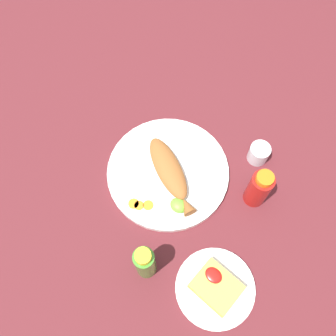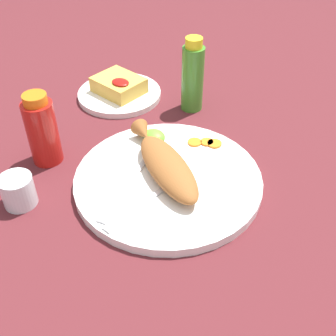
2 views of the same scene
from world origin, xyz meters
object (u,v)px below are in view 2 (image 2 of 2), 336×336
object	(u,v)px
fork_near	(141,205)
fork_far	(123,192)
salt_cup	(18,192)
hot_sauce_bottle_red	(42,130)
main_plate	(168,180)
side_plate_fries	(120,94)
hot_sauce_bottle_green	(193,76)
fried_fish	(165,164)

from	to	relation	value
fork_near	fork_far	xyz separation A→B (m)	(-0.05, 0.00, 0.00)
fork_near	salt_cup	world-z (taller)	salt_cup
hot_sauce_bottle_red	salt_cup	world-z (taller)	hot_sauce_bottle_red
main_plate	fork_near	bearing A→B (deg)	-79.43
fork_near	side_plate_fries	world-z (taller)	fork_near
hot_sauce_bottle_red	fork_far	bearing A→B (deg)	5.28
hot_sauce_bottle_green	hot_sauce_bottle_red	bearing A→B (deg)	-105.07
hot_sauce_bottle_red	side_plate_fries	xyz separation A→B (m)	(-0.07, 0.26, -0.06)
fried_fish	hot_sauce_bottle_green	distance (m)	0.27
fork_far	main_plate	bearing A→B (deg)	140.82
main_plate	fried_fish	world-z (taller)	fried_fish
hot_sauce_bottle_green	side_plate_fries	bearing A→B (deg)	-154.62
fork_far	hot_sauce_bottle_green	xyz separation A→B (m)	(-0.10, 0.32, 0.06)
salt_cup	fried_fish	bearing A→B (deg)	54.90
fork_far	side_plate_fries	size ratio (longest dim) A/B	0.90
main_plate	fork_far	distance (m)	0.09
hot_sauce_bottle_red	salt_cup	distance (m)	0.13
fried_fish	fork_far	world-z (taller)	fried_fish
hot_sauce_bottle_red	salt_cup	size ratio (longest dim) A/B	2.51
hot_sauce_bottle_red	hot_sauce_bottle_green	size ratio (longest dim) A/B	0.86
fried_fish	side_plate_fries	size ratio (longest dim) A/B	1.23
fork_near	fork_far	distance (m)	0.05
fried_fish	salt_cup	size ratio (longest dim) A/B	4.21
fork_far	salt_cup	distance (m)	0.18
fork_far	fork_near	bearing A→B (deg)	68.08
main_plate	side_plate_fries	bearing A→B (deg)	151.86
main_plate	salt_cup	xyz separation A→B (m)	(-0.16, -0.21, 0.02)
main_plate	fried_fish	size ratio (longest dim) A/B	1.41
main_plate	fork_far	bearing A→B (deg)	-109.95
fork_near	side_plate_fries	xyz separation A→B (m)	(-0.31, 0.25, -0.01)
fork_far	salt_cup	size ratio (longest dim) A/B	3.07
main_plate	hot_sauce_bottle_green	distance (m)	0.28
hot_sauce_bottle_red	fried_fish	bearing A→B (deg)	26.47
hot_sauce_bottle_red	side_plate_fries	size ratio (longest dim) A/B	0.73
fork_near	side_plate_fries	distance (m)	0.40
main_plate	fried_fish	distance (m)	0.03
fried_fish	fork_far	xyz separation A→B (m)	(-0.02, -0.09, -0.02)
salt_cup	side_plate_fries	xyz separation A→B (m)	(-0.14, 0.37, -0.02)
fried_fish	salt_cup	bearing A→B (deg)	-100.79
hot_sauce_bottle_green	salt_cup	xyz separation A→B (m)	(-0.03, -0.45, -0.06)
fried_fish	salt_cup	distance (m)	0.26
fried_fish	fork_near	xyz separation A→B (m)	(0.03, -0.09, -0.02)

